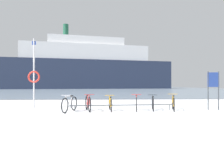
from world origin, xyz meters
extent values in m
cube|color=white|center=(0.00, -1.00, -0.04)|extent=(80.00, 22.00, 0.08)
cube|color=slate|center=(0.00, 65.00, -0.04)|extent=(80.00, 110.00, 0.08)
cube|color=#47474C|center=(0.00, 10.00, -0.02)|extent=(80.00, 0.50, 0.05)
cylinder|color=#4C5156|center=(-0.37, 2.42, 0.28)|extent=(5.30, 0.39, 0.05)
cylinder|color=#4C5156|center=(-2.76, 2.27, 0.14)|extent=(0.04, 0.04, 0.28)
cylinder|color=#4C5156|center=(2.01, 2.58, 0.14)|extent=(0.04, 0.04, 0.28)
torus|color=black|center=(-3.12, 1.66, 0.35)|extent=(0.22, 0.69, 0.70)
torus|color=black|center=(-2.86, 2.67, 0.35)|extent=(0.22, 0.69, 0.70)
cylinder|color=silver|center=(-3.03, 1.99, 0.48)|extent=(0.17, 0.54, 0.59)
cylinder|color=silver|center=(-2.95, 2.32, 0.45)|extent=(0.08, 0.19, 0.53)
cylinder|color=silver|center=(-3.01, 2.06, 0.74)|extent=(0.20, 0.67, 0.09)
cylinder|color=silver|center=(-2.91, 2.45, 0.27)|extent=(0.15, 0.45, 0.19)
cylinder|color=silver|center=(-3.11, 1.70, 0.56)|extent=(0.06, 0.12, 0.42)
cube|color=black|center=(-2.93, 2.39, 0.75)|extent=(0.13, 0.21, 0.05)
cylinder|color=silver|center=(-3.10, 1.74, 0.81)|extent=(0.45, 0.14, 0.02)
torus|color=black|center=(-2.02, 1.92, 0.36)|extent=(0.21, 0.71, 0.72)
torus|color=black|center=(-2.24, 2.88, 0.36)|extent=(0.21, 0.71, 0.72)
cylinder|color=#B22D2D|center=(-2.09, 2.23, 0.49)|extent=(0.15, 0.52, 0.60)
cylinder|color=#B22D2D|center=(-2.16, 2.55, 0.46)|extent=(0.08, 0.19, 0.54)
cylinder|color=#B22D2D|center=(-2.11, 2.30, 0.75)|extent=(0.18, 0.64, 0.09)
cylinder|color=#B22D2D|center=(-2.19, 2.68, 0.28)|extent=(0.13, 0.43, 0.20)
cylinder|color=#B22D2D|center=(-2.03, 1.96, 0.57)|extent=(0.06, 0.11, 0.42)
cube|color=black|center=(-2.18, 2.62, 0.77)|extent=(0.12, 0.21, 0.05)
cylinder|color=#B22D2D|center=(-2.04, 1.99, 0.83)|extent=(0.45, 0.13, 0.02)
torus|color=black|center=(-1.06, 2.95, 0.32)|extent=(0.07, 0.64, 0.64)
torus|color=black|center=(-1.00, 1.89, 0.32)|extent=(0.07, 0.64, 0.64)
cylinder|color=gold|center=(-1.04, 2.60, 0.43)|extent=(0.07, 0.56, 0.54)
cylinder|color=gold|center=(-1.02, 2.26, 0.41)|extent=(0.05, 0.20, 0.48)
cylinder|color=gold|center=(-1.03, 2.52, 0.67)|extent=(0.07, 0.70, 0.08)
cylinder|color=gold|center=(-1.01, 2.11, 0.25)|extent=(0.06, 0.47, 0.18)
cylinder|color=gold|center=(-1.05, 2.91, 0.51)|extent=(0.04, 0.12, 0.38)
cube|color=black|center=(-1.02, 2.18, 0.69)|extent=(0.09, 0.20, 0.05)
cylinder|color=gold|center=(-1.05, 2.87, 0.74)|extent=(0.46, 0.05, 0.02)
torus|color=black|center=(0.20, 1.92, 0.35)|extent=(0.15, 0.71, 0.71)
torus|color=black|center=(0.37, 2.97, 0.35)|extent=(0.15, 0.71, 0.71)
cylinder|color=#B22D2D|center=(0.25, 2.26, 0.48)|extent=(0.12, 0.55, 0.60)
cylinder|color=#B22D2D|center=(0.31, 2.60, 0.46)|extent=(0.07, 0.20, 0.54)
cylinder|color=#B22D2D|center=(0.27, 2.34, 0.75)|extent=(0.15, 0.69, 0.09)
cylinder|color=#B22D2D|center=(0.33, 2.75, 0.27)|extent=(0.11, 0.46, 0.19)
cylinder|color=#B22D2D|center=(0.21, 1.96, 0.56)|extent=(0.05, 0.12, 0.43)
cube|color=black|center=(0.32, 2.68, 0.76)|extent=(0.11, 0.21, 0.05)
cylinder|color=#B22D2D|center=(0.21, 2.00, 0.82)|extent=(0.46, 0.10, 0.02)
torus|color=black|center=(1.25, 3.08, 0.33)|extent=(0.17, 0.65, 0.65)
torus|color=black|center=(1.03, 2.04, 0.33)|extent=(0.17, 0.65, 0.65)
cylinder|color=#1E2328|center=(1.18, 2.74, 0.44)|extent=(0.15, 0.55, 0.55)
cylinder|color=#1E2328|center=(1.11, 2.41, 0.42)|extent=(0.07, 0.20, 0.49)
cylinder|color=#1E2328|center=(1.16, 2.67, 0.69)|extent=(0.18, 0.68, 0.08)
cylinder|color=#1E2328|center=(1.08, 2.26, 0.25)|extent=(0.13, 0.46, 0.18)
cylinder|color=#1E2328|center=(1.24, 3.04, 0.52)|extent=(0.06, 0.12, 0.39)
cube|color=black|center=(1.09, 2.33, 0.70)|extent=(0.12, 0.21, 0.05)
cylinder|color=#1E2328|center=(1.23, 3.00, 0.76)|extent=(0.46, 0.12, 0.02)
torus|color=black|center=(2.30, 2.92, 0.35)|extent=(0.23, 0.67, 0.69)
torus|color=black|center=(2.02, 1.97, 0.35)|extent=(0.23, 0.67, 0.69)
cylinder|color=gold|center=(2.20, 2.61, 0.47)|extent=(0.18, 0.51, 0.59)
cylinder|color=gold|center=(2.11, 2.30, 0.45)|extent=(0.09, 0.19, 0.53)
cylinder|color=gold|center=(2.18, 2.54, 0.73)|extent=(0.22, 0.63, 0.08)
cylinder|color=gold|center=(2.08, 2.17, 0.27)|extent=(0.16, 0.43, 0.19)
cylinder|color=gold|center=(2.28, 2.88, 0.55)|extent=(0.07, 0.12, 0.41)
cube|color=black|center=(2.09, 2.23, 0.75)|extent=(0.13, 0.21, 0.05)
cylinder|color=gold|center=(2.27, 2.85, 0.80)|extent=(0.45, 0.15, 0.02)
cylinder|color=#33383D|center=(4.01, 2.54, 0.99)|extent=(0.05, 0.05, 1.98)
cylinder|color=#33383D|center=(4.50, 2.44, 0.99)|extent=(0.05, 0.05, 1.98)
cube|color=navy|center=(4.25, 2.49, 1.55)|extent=(0.55, 0.16, 0.75)
cylinder|color=silver|center=(-5.19, 3.58, 1.92)|extent=(0.08, 0.08, 3.84)
cylinder|color=white|center=(-5.19, 3.58, 2.69)|extent=(0.09, 0.09, 0.30)
torus|color=red|center=(-5.19, 3.58, 1.73)|extent=(0.66, 0.10, 0.66)
cube|color=navy|center=(-5.19, 3.58, 3.59)|extent=(0.20, 0.03, 0.20)
cube|color=#232D47|center=(-6.06, 60.98, 4.79)|extent=(57.00, 19.56, 9.57)
cube|color=white|center=(-7.44, 60.74, 12.20)|extent=(42.92, 15.65, 5.26)
cube|color=white|center=(-7.44, 60.74, 16.18)|extent=(26.08, 11.26, 2.68)
cylinder|color=#1E593F|center=(-14.35, 59.52, 19.67)|extent=(1.80, 1.80, 4.31)
camera|label=1|loc=(-1.33, -7.30, 1.29)|focal=31.38mm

